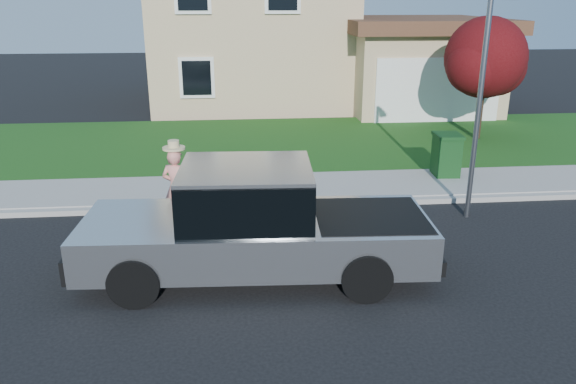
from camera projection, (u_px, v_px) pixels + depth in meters
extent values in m
plane|color=black|center=(285.00, 267.00, 9.78)|extent=(80.00, 80.00, 0.00)
cube|color=gray|center=(318.00, 204.00, 12.57)|extent=(40.00, 0.20, 0.12)
cube|color=gray|center=(312.00, 187.00, 13.60)|extent=(40.00, 2.00, 0.15)
cube|color=#174413|center=(293.00, 143.00, 17.84)|extent=(40.00, 7.00, 0.10)
cube|color=tan|center=(252.00, 26.00, 24.70)|extent=(8.00, 9.00, 6.40)
cube|color=tan|center=(413.00, 70.00, 22.97)|extent=(5.50, 6.00, 3.20)
cube|color=white|center=(438.00, 90.00, 20.25)|extent=(4.60, 0.12, 2.30)
cube|color=#4C2D1E|center=(417.00, 24.00, 22.37)|extent=(6.20, 6.80, 0.50)
cube|color=black|center=(197.00, 78.00, 20.76)|extent=(1.30, 0.10, 1.50)
cylinder|color=black|center=(135.00, 282.00, 8.44)|extent=(0.81, 0.33, 0.79)
cylinder|color=black|center=(156.00, 233.00, 10.16)|extent=(0.81, 0.33, 0.79)
cylinder|color=black|center=(366.00, 277.00, 8.59)|extent=(0.81, 0.33, 0.79)
cylinder|color=black|center=(349.00, 230.00, 10.31)|extent=(0.81, 0.33, 0.79)
cube|color=#B8BBBF|center=(256.00, 238.00, 9.29)|extent=(5.73, 2.24, 0.71)
cube|color=black|center=(246.00, 195.00, 9.03)|extent=(2.16, 1.94, 0.84)
cube|color=#B8BBBF|center=(246.00, 169.00, 8.89)|extent=(2.16, 1.94, 0.08)
cube|color=black|center=(370.00, 217.00, 9.25)|extent=(1.86, 1.77, 0.06)
cube|color=black|center=(83.00, 248.00, 9.21)|extent=(0.21, 1.89, 0.40)
cube|color=black|center=(426.00, 245.00, 9.47)|extent=(0.21, 1.89, 0.25)
cube|color=black|center=(204.00, 181.00, 10.04)|extent=(0.13, 0.22, 0.18)
imported|color=#E68A7E|center=(177.00, 189.00, 11.19)|extent=(0.71, 0.59, 1.65)
cylinder|color=#D2BD86|center=(174.00, 148.00, 10.91)|extent=(0.44, 0.44, 0.04)
cylinder|color=#D2BD86|center=(174.00, 144.00, 10.89)|extent=(0.22, 0.22, 0.15)
cylinder|color=black|center=(479.00, 111.00, 17.94)|extent=(0.22, 0.22, 1.74)
sphere|color=#4B1012|center=(485.00, 57.00, 17.39)|extent=(2.51, 2.51, 2.51)
sphere|color=#4B1012|center=(496.00, 67.00, 17.85)|extent=(1.85, 1.85, 1.85)
sphere|color=#4B1012|center=(475.00, 66.00, 17.11)|extent=(1.74, 1.74, 1.74)
cube|color=#0F3914|center=(446.00, 156.00, 14.16)|extent=(0.63, 0.72, 0.98)
cube|color=#0F3914|center=(448.00, 136.00, 13.99)|extent=(0.69, 0.78, 0.08)
cylinder|color=slate|center=(478.00, 112.00, 11.26)|extent=(0.11, 0.11, 4.52)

